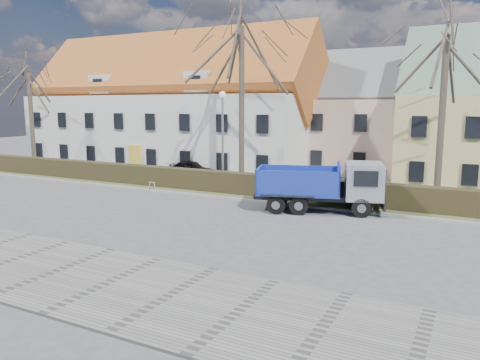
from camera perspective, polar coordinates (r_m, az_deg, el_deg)
The scene contains 14 objects.
ground at distance 22.89m, azimuth -5.13°, elevation -4.57°, with size 120.00×120.00×0.00m, color #4D4E50.
sidewalk_near at distance 16.66m, azimuth -21.31°, elevation -10.30°, with size 80.00×5.00×0.08m, color gray.
curb_far at distance 26.77m, azimuth 0.17°, elevation -2.39°, with size 80.00×0.30×0.12m, color gray.
grass_strip at distance 28.18m, azimuth 1.66°, elevation -1.83°, with size 80.00×3.00×0.10m, color #424E2C.
hedge at distance 27.89m, azimuth 1.49°, elevation -0.69°, with size 60.00×0.90×1.30m, color black.
building_white at distance 42.80m, azimuth -8.42°, elevation 8.15°, with size 26.80×10.80×9.50m, color silver, non-canonical shape.
building_pink at distance 39.56m, azimuth 15.84°, elevation 6.75°, with size 10.80×8.80×8.00m, color #D4AB96, non-canonical shape.
tree_0 at distance 43.57m, azimuth -24.13°, elevation 7.74°, with size 7.20×7.20×9.90m, color #3E352B, non-canonical shape.
tree_1 at distance 30.63m, azimuth 0.19°, elevation 10.85°, with size 9.20×9.20×12.65m, color #3E352B, non-canonical shape.
tree_2 at distance 27.29m, azimuth 23.48°, elevation 8.58°, with size 8.00×8.00×11.00m, color #3E352B, non-canonical shape.
dump_truck at distance 24.19m, azimuth 9.13°, elevation -0.71°, with size 6.61×2.46×2.65m, color navy, non-canonical shape.
streetlight at distance 29.65m, azimuth -2.12°, elevation 4.79°, with size 0.49×0.49×6.33m, color gray, non-canonical shape.
cart_frame at distance 30.38m, azimuth -11.02°, elevation -0.68°, with size 0.70×0.40×0.64m, color silver, non-canonical shape.
parked_car_a at distance 35.68m, azimuth -5.82°, elevation 1.41°, with size 1.52×3.77×1.28m, color black.
Camera 1 is at (12.02, -18.72, 5.40)m, focal length 35.00 mm.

